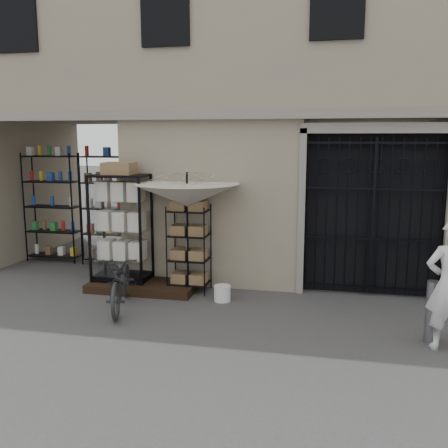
% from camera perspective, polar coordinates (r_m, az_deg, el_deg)
% --- Properties ---
extents(ground, '(80.00, 80.00, 0.00)m').
position_cam_1_polar(ground, '(7.60, 3.75, -12.10)').
color(ground, black).
rests_on(ground, ground).
extents(main_building, '(14.00, 4.00, 9.00)m').
position_cam_1_polar(main_building, '(11.15, 7.23, 18.35)').
color(main_building, gray).
rests_on(main_building, ground).
extents(shop_recess, '(3.00, 1.70, 3.00)m').
position_cam_1_polar(shop_recess, '(11.30, -17.10, 2.62)').
color(shop_recess, black).
rests_on(shop_recess, ground).
extents(shop_shelving, '(2.70, 0.50, 2.50)m').
position_cam_1_polar(shop_shelving, '(11.79, -16.07, 1.73)').
color(shop_shelving, black).
rests_on(shop_shelving, ground).
extents(iron_gate, '(2.50, 0.21, 3.00)m').
position_cam_1_polar(iron_gate, '(9.38, 16.60, 1.23)').
color(iron_gate, black).
rests_on(iron_gate, ground).
extents(step_platform, '(2.00, 0.90, 0.15)m').
position_cam_1_polar(step_platform, '(9.59, -9.26, -7.03)').
color(step_platform, black).
rests_on(step_platform, ground).
extents(display_cabinet, '(1.15, 0.89, 2.18)m').
position_cam_1_polar(display_cabinet, '(9.61, -11.66, -1.05)').
color(display_cabinet, black).
rests_on(display_cabinet, step_platform).
extents(wire_rack, '(0.76, 0.58, 1.62)m').
position_cam_1_polar(wire_rack, '(9.27, -4.01, -2.93)').
color(wire_rack, black).
rests_on(wire_rack, ground).
extents(market_umbrella, '(2.04, 2.07, 2.69)m').
position_cam_1_polar(market_umbrella, '(8.96, -4.25, 4.03)').
color(market_umbrella, black).
rests_on(market_umbrella, ground).
extents(white_bucket, '(0.37, 0.37, 0.28)m').
position_cam_1_polar(white_bucket, '(8.84, -0.20, -7.92)').
color(white_bucket, silver).
rests_on(white_bucket, ground).
extents(bicycle, '(0.88, 1.10, 1.84)m').
position_cam_1_polar(bicycle, '(8.71, -11.51, -9.37)').
color(bicycle, black).
rests_on(bicycle, ground).
extents(steel_bollard, '(0.21, 0.21, 0.89)m').
position_cam_1_polar(steel_bollard, '(7.62, 22.60, -9.25)').
color(steel_bollard, slate).
rests_on(steel_bollard, ground).
extents(shopkeeper, '(0.81, 1.85, 0.43)m').
position_cam_1_polar(shopkeeper, '(7.62, 24.00, -12.90)').
color(shopkeeper, silver).
rests_on(shopkeeper, ground).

